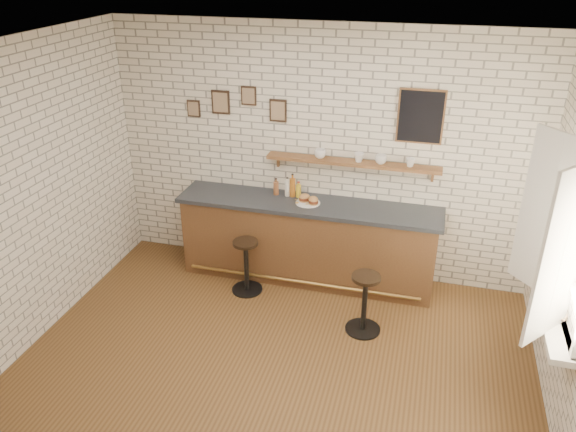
# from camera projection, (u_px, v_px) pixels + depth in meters

# --- Properties ---
(ground) EXTENTS (5.00, 5.00, 0.00)m
(ground) POSITION_uv_depth(u_px,v_px,m) (273.00, 368.00, 5.49)
(ground) COLOR brown
(ground) RESTS_ON ground
(bar_counter) EXTENTS (3.10, 0.65, 1.01)m
(bar_counter) POSITION_uv_depth(u_px,v_px,m) (308.00, 241.00, 6.75)
(bar_counter) COLOR brown
(bar_counter) RESTS_ON ground
(sandwich_plate) EXTENTS (0.28, 0.28, 0.01)m
(sandwich_plate) POSITION_uv_depth(u_px,v_px,m) (308.00, 203.00, 6.51)
(sandwich_plate) COLOR white
(sandwich_plate) RESTS_ON bar_counter
(ciabatta_sandwich) EXTENTS (0.28, 0.21, 0.08)m
(ciabatta_sandwich) POSITION_uv_depth(u_px,v_px,m) (309.00, 199.00, 6.49)
(ciabatta_sandwich) COLOR tan
(ciabatta_sandwich) RESTS_ON sandwich_plate
(potato_chips) EXTENTS (0.25, 0.19, 0.00)m
(potato_chips) POSITION_uv_depth(u_px,v_px,m) (306.00, 202.00, 6.52)
(potato_chips) COLOR gold
(potato_chips) RESTS_ON sandwich_plate
(bitters_bottle_brown) EXTENTS (0.06, 0.06, 0.21)m
(bitters_bottle_brown) POSITION_uv_depth(u_px,v_px,m) (276.00, 188.00, 6.71)
(bitters_bottle_brown) COLOR brown
(bitters_bottle_brown) RESTS_ON bar_counter
(bitters_bottle_white) EXTENTS (0.06, 0.06, 0.23)m
(bitters_bottle_white) POSITION_uv_depth(u_px,v_px,m) (287.00, 188.00, 6.67)
(bitters_bottle_white) COLOR silver
(bitters_bottle_white) RESTS_ON bar_counter
(bitters_bottle_amber) EXTENTS (0.07, 0.07, 0.29)m
(bitters_bottle_amber) POSITION_uv_depth(u_px,v_px,m) (292.00, 187.00, 6.65)
(bitters_bottle_amber) COLOR #A65D1A
(bitters_bottle_amber) RESTS_ON bar_counter
(condiment_bottle_yellow) EXTENTS (0.06, 0.06, 0.19)m
(condiment_bottle_yellow) POSITION_uv_depth(u_px,v_px,m) (298.00, 191.00, 6.64)
(condiment_bottle_yellow) COLOR gold
(condiment_bottle_yellow) RESTS_ON bar_counter
(bar_stool_left) EXTENTS (0.37, 0.37, 0.66)m
(bar_stool_left) POSITION_uv_depth(u_px,v_px,m) (246.00, 264.00, 6.55)
(bar_stool_left) COLOR black
(bar_stool_left) RESTS_ON ground
(bar_stool_right) EXTENTS (0.38, 0.38, 0.68)m
(bar_stool_right) POSITION_uv_depth(u_px,v_px,m) (365.00, 302.00, 5.86)
(bar_stool_right) COLOR black
(bar_stool_right) RESTS_ON ground
(wall_shelf) EXTENTS (2.00, 0.18, 0.18)m
(wall_shelf) POSITION_uv_depth(u_px,v_px,m) (352.00, 163.00, 6.39)
(wall_shelf) COLOR brown
(wall_shelf) RESTS_ON ground
(shelf_cup_a) EXTENTS (0.14, 0.14, 0.11)m
(shelf_cup_a) POSITION_uv_depth(u_px,v_px,m) (320.00, 154.00, 6.44)
(shelf_cup_a) COLOR white
(shelf_cup_a) RESTS_ON wall_shelf
(shelf_cup_b) EXTENTS (0.16, 0.16, 0.10)m
(shelf_cup_b) POSITION_uv_depth(u_px,v_px,m) (359.00, 157.00, 6.34)
(shelf_cup_b) COLOR white
(shelf_cup_b) RESTS_ON wall_shelf
(shelf_cup_c) EXTENTS (0.18, 0.18, 0.10)m
(shelf_cup_c) POSITION_uv_depth(u_px,v_px,m) (381.00, 159.00, 6.28)
(shelf_cup_c) COLOR white
(shelf_cup_c) RESTS_ON wall_shelf
(shelf_cup_d) EXTENTS (0.11, 0.11, 0.10)m
(shelf_cup_d) POSITION_uv_depth(u_px,v_px,m) (410.00, 162.00, 6.20)
(shelf_cup_d) COLOR white
(shelf_cup_d) RESTS_ON wall_shelf
(back_wall_decor) EXTENTS (2.96, 0.02, 0.56)m
(back_wall_decor) POSITION_uv_depth(u_px,v_px,m) (341.00, 111.00, 6.24)
(back_wall_decor) COLOR black
(back_wall_decor) RESTS_ON ground
(window_sill) EXTENTS (0.20, 1.35, 0.06)m
(window_sill) POSITION_uv_depth(u_px,v_px,m) (551.00, 313.00, 4.79)
(window_sill) COLOR white
(window_sill) RESTS_ON ground
(casement_window) EXTENTS (0.40, 1.30, 1.56)m
(casement_window) POSITION_uv_depth(u_px,v_px,m) (565.00, 235.00, 4.46)
(casement_window) COLOR white
(casement_window) RESTS_ON ground
(book_lower) EXTENTS (0.24, 0.28, 0.02)m
(book_lower) POSITION_uv_depth(u_px,v_px,m) (550.00, 312.00, 4.73)
(book_lower) COLOR tan
(book_lower) RESTS_ON window_sill
(book_upper) EXTENTS (0.23, 0.25, 0.02)m
(book_upper) POSITION_uv_depth(u_px,v_px,m) (550.00, 309.00, 4.74)
(book_upper) COLOR tan
(book_upper) RESTS_ON book_lower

